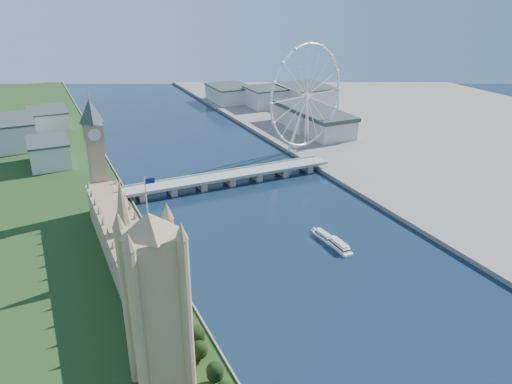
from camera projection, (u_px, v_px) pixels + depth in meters
ground at (450, 381)px, 255.98m from camera, size 2000.00×2000.00×0.00m
tree_row at (198, 350)px, 263.50m from camera, size 9.15×201.15×21.51m
victoria_tower at (156, 300)px, 228.11m from camera, size 28.16×28.16×112.00m
parliament_range at (127, 252)px, 340.85m from camera, size 24.00×200.00×70.00m
big_ben at (94, 142)px, 412.29m from camera, size 20.02×20.02×110.00m
westminster_bridge at (229, 177)px, 503.83m from camera, size 220.00×22.00×9.50m
london_eye at (307, 96)px, 572.83m from camera, size 113.60×39.12×124.30m
county_hall at (312, 131)px, 683.08m from camera, size 54.00×144.00×35.00m
city_skyline at (187, 109)px, 732.19m from camera, size 505.00×280.00×32.00m
tour_boat_near at (323, 238)px, 398.35m from camera, size 7.98×26.10×5.66m
tour_boat_far at (339, 249)px, 382.33m from camera, size 7.96×30.13×6.65m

